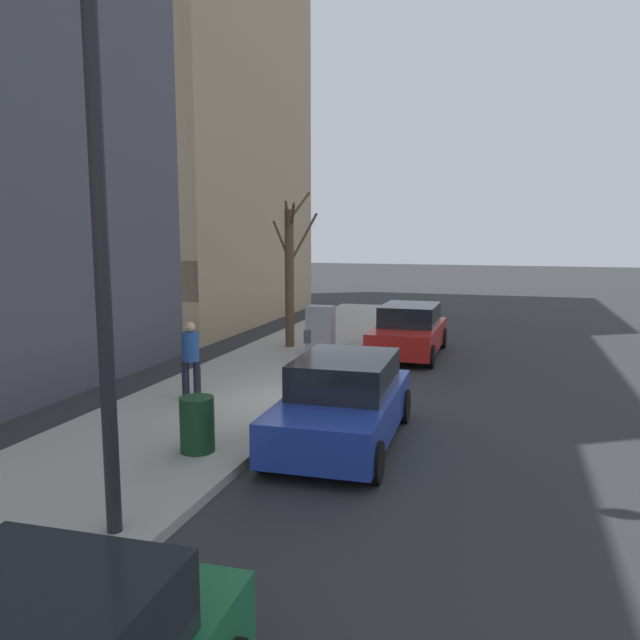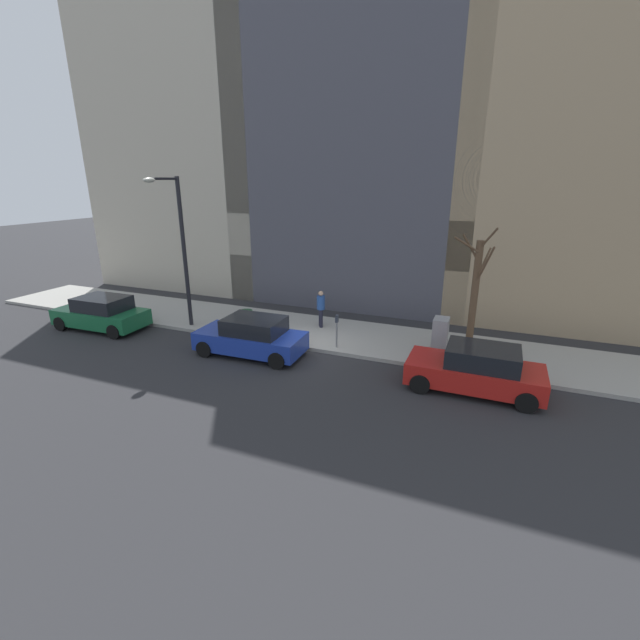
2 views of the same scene
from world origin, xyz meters
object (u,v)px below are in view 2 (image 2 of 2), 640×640
object	(u,v)px
pedestrian_near_meter	(321,307)
parked_car_blue	(252,337)
office_tower_left	(614,91)
office_block_center	(375,131)
parked_car_green	(102,313)
utility_box	(440,337)
bare_tree	(475,291)
office_tower_right	(217,157)
parking_meter	(337,328)
trash_bin	(247,320)
streetlamp	(179,241)
parked_car_red	(476,370)

from	to	relation	value
pedestrian_near_meter	parked_car_blue	bearing A→B (deg)	131.39
office_tower_left	office_block_center	size ratio (longest dim) A/B	1.15
parked_car_green	utility_box	size ratio (longest dim) A/B	2.98
bare_tree	office_block_center	world-z (taller)	office_block_center
office_block_center	office_tower_right	world-z (taller)	office_block_center
parked_car_blue	office_tower_right	distance (m)	17.17
office_tower_right	parked_car_blue	bearing A→B (deg)	-142.26
parking_meter	office_block_center	bearing A→B (deg)	9.27
trash_bin	streetlamp	bearing A→B (deg)	102.63
parked_car_green	office_tower_left	world-z (taller)	office_tower_left
utility_box	office_block_center	xyz separation A→B (m)	(10.52, 5.72, 8.33)
office_tower_left	parking_meter	bearing A→B (deg)	139.44
parked_car_red	pedestrian_near_meter	bearing A→B (deg)	62.67
parked_car_green	parking_meter	bearing A→B (deg)	-83.73
office_block_center	office_tower_left	bearing A→B (deg)	-89.54
parked_car_blue	pedestrian_near_meter	bearing A→B (deg)	-21.93
streetlamp	trash_bin	distance (m)	4.43
trash_bin	office_tower_right	size ratio (longest dim) A/B	0.06
parked_car_red	office_block_center	world-z (taller)	office_block_center
utility_box	office_tower_right	distance (m)	20.35
parking_meter	streetlamp	bearing A→B (deg)	91.34
office_tower_left	bare_tree	bearing A→B (deg)	152.12
utility_box	office_tower_left	world-z (taller)	office_tower_left
parked_car_green	office_tower_left	size ratio (longest dim) A/B	0.20
streetlamp	utility_box	bearing A→B (deg)	-84.73
parked_car_blue	streetlamp	xyz separation A→B (m)	(1.44, 4.24, 3.28)
trash_bin	office_tower_right	world-z (taller)	office_tower_right
parked_car_red	pedestrian_near_meter	size ratio (longest dim) A/B	2.54
parked_car_green	utility_box	world-z (taller)	utility_box
utility_box	office_tower_left	size ratio (longest dim) A/B	0.07
bare_tree	office_block_center	distance (m)	13.27
parked_car_green	streetlamp	xyz separation A→B (m)	(1.37, -3.65, 3.28)
bare_tree	trash_bin	distance (m)	9.62
parked_car_blue	trash_bin	xyz separation A→B (m)	(2.06, 1.49, -0.14)
pedestrian_near_meter	office_tower_right	xyz separation A→B (m)	(8.60, 10.92, 6.86)
parked_car_green	parking_meter	world-z (taller)	parked_car_green
parking_meter	streetlamp	distance (m)	7.78
streetlamp	office_block_center	xyz separation A→B (m)	(11.54, -5.31, 5.16)
office_tower_left	office_tower_right	size ratio (longest dim) A/B	1.32
parked_car_green	streetlamp	distance (m)	5.09
parked_car_red	parking_meter	xyz separation A→B (m)	(1.49, 5.30, 0.24)
parked_car_green	bare_tree	distance (m)	16.20
parking_meter	bare_tree	size ratio (longest dim) A/B	0.28
parked_car_blue	utility_box	world-z (taller)	utility_box
utility_box	parked_car_red	bearing A→B (deg)	-148.54
office_tower_left	parked_car_red	bearing A→B (deg)	160.79
bare_tree	office_tower_right	xyz separation A→B (m)	(8.58, 17.33, 5.51)
trash_bin	pedestrian_near_meter	xyz separation A→B (m)	(1.66, -2.88, 0.49)
office_tower_right	pedestrian_near_meter	bearing A→B (deg)	-128.22
parked_car_blue	parking_meter	xyz separation A→B (m)	(1.61, -2.92, 0.24)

